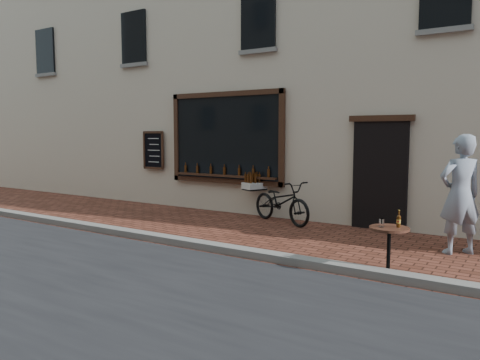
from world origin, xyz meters
The scene contains 6 objects.
ground centered at (0.00, 0.00, 0.00)m, with size 90.00×90.00×0.00m, color #4C2418.
kerb centered at (0.00, 0.20, 0.06)m, with size 90.00×0.25×0.12m, color slate.
shop_building centered at (0.00, 6.50, 5.00)m, with size 28.00×6.20×10.00m.
cargo_bicycle centered at (-0.12, 2.98, 0.48)m, with size 2.13×1.31×1.01m.
bistro_table centered at (2.96, 0.36, 0.49)m, with size 0.54×0.54×0.92m.
pedestrian centered at (3.57, 2.22, 0.97)m, with size 0.71×0.47×1.95m, color gray.
Camera 1 is at (4.68, -6.01, 1.96)m, focal length 35.00 mm.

